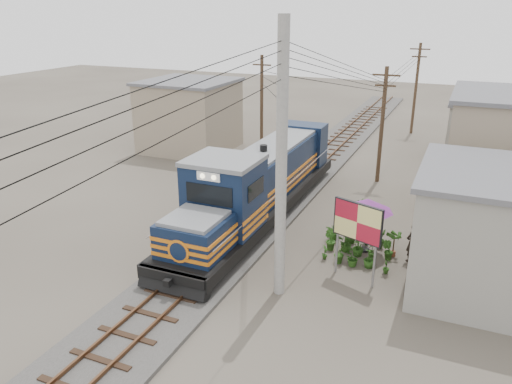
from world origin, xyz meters
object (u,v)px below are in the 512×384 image
at_px(market_umbrella, 368,205).
at_px(vendor, 412,243).
at_px(billboard, 357,224).
at_px(locomotive, 259,186).

xyz_separation_m(market_umbrella, vendor, (2.03, -0.18, -1.33)).
xyz_separation_m(billboard, vendor, (1.89, 2.47, -1.54)).
xyz_separation_m(locomotive, billboard, (5.88, -4.15, 0.62)).
bearing_deg(locomotive, billboard, -35.23).
bearing_deg(locomotive, market_umbrella, -14.64).
height_order(market_umbrella, vendor, market_umbrella).
bearing_deg(billboard, vendor, 72.66).
relative_size(locomotive, vendor, 9.68).
distance_m(market_umbrella, vendor, 2.43).
xyz_separation_m(locomotive, market_umbrella, (5.75, -1.50, 0.40)).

